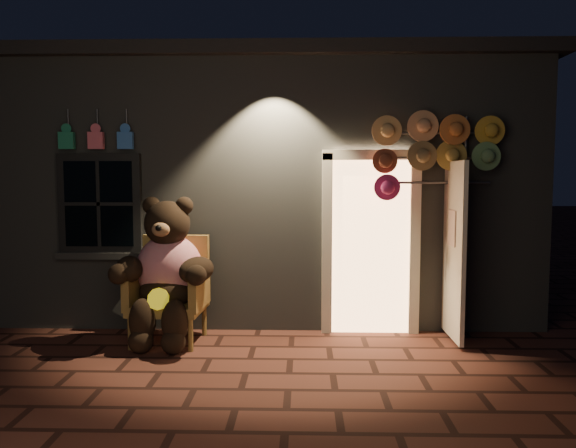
{
  "coord_description": "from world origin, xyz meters",
  "views": [
    {
      "loc": [
        0.55,
        -5.22,
        1.89
      ],
      "look_at": [
        0.38,
        1.0,
        1.35
      ],
      "focal_mm": 35.0,
      "sensor_mm": 36.0,
      "label": 1
    }
  ],
  "objects": [
    {
      "name": "teddy_bear",
      "position": [
        -0.98,
        0.92,
        0.82
      ],
      "size": [
        1.2,
        0.95,
        1.65
      ],
      "rotation": [
        0.0,
        0.0,
        -0.06
      ],
      "color": "red",
      "rests_on": "ground"
    },
    {
      "name": "shop_building",
      "position": [
        0.0,
        3.99,
        1.74
      ],
      "size": [
        7.3,
        5.95,
        3.51
      ],
      "color": "slate",
      "rests_on": "ground"
    },
    {
      "name": "hat_rack",
      "position": [
        2.03,
        1.28,
        2.16
      ],
      "size": [
        1.46,
        0.22,
        2.59
      ],
      "color": "#59595E",
      "rests_on": "ground"
    },
    {
      "name": "ground",
      "position": [
        0.0,
        0.0,
        0.0
      ],
      "size": [
        60.0,
        60.0,
        0.0
      ],
      "primitive_type": "plane",
      "color": "#572B21",
      "rests_on": "ground"
    },
    {
      "name": "wicker_armchair",
      "position": [
        -0.97,
        1.07,
        0.59
      ],
      "size": [
        0.86,
        0.79,
        1.19
      ],
      "rotation": [
        0.0,
        0.0,
        -0.06
      ],
      "color": "olive",
      "rests_on": "ground"
    }
  ]
}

